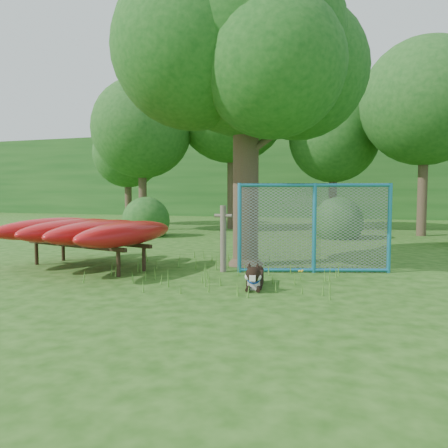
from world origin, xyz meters
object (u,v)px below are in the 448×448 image
(kayak_rack, at_px, (87,231))
(husky_dog, at_px, (255,278))
(oak_tree, at_px, (244,49))
(fence_section, at_px, (314,228))

(kayak_rack, xyz_separation_m, husky_dog, (3.99, -0.86, -0.64))
(oak_tree, distance_m, husky_dog, 5.27)
(oak_tree, height_order, fence_section, oak_tree)
(kayak_rack, bearing_deg, fence_section, 26.14)
(husky_dog, bearing_deg, kayak_rack, 158.11)
(oak_tree, relative_size, fence_section, 2.36)
(fence_section, bearing_deg, kayak_rack, 174.01)
(kayak_rack, height_order, husky_dog, kayak_rack)
(oak_tree, bearing_deg, fence_section, -17.67)
(husky_dog, relative_size, fence_section, 0.36)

